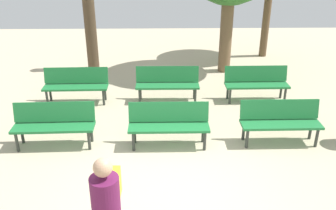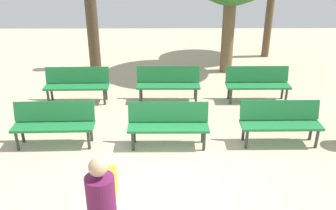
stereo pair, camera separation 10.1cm
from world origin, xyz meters
TOP-DOWN VIEW (x-y plane):
  - ground_plane at (0.00, 0.00)m, footprint 24.00×24.00m
  - bench_r0_c0 at (-2.28, 1.59)m, footprint 1.61×0.52m
  - bench_r0_c1 at (0.00, 1.55)m, footprint 1.60×0.49m
  - bench_r0_c2 at (2.25, 1.62)m, footprint 1.60×0.49m
  - bench_r1_c0 at (-2.29, 3.72)m, footprint 1.61×0.51m
  - bench_r1_c1 at (0.02, 3.77)m, footprint 1.60×0.49m
  - bench_r1_c2 at (2.29, 3.76)m, footprint 1.60×0.50m
  - tree_1 at (-2.31, 6.35)m, footprint 0.36×0.36m
  - visitor_with_backpack at (-0.79, -1.49)m, footprint 0.35×0.53m

SIDE VIEW (x-z plane):
  - ground_plane at x=0.00m, z-range 0.00..0.00m
  - bench_r0_c0 at x=-2.28m, z-range 0.07..0.94m
  - bench_r0_c1 at x=0.00m, z-range 0.07..0.94m
  - bench_r0_c2 at x=2.25m, z-range 0.07..0.94m
  - bench_r1_c0 at x=-2.29m, z-range 0.07..0.94m
  - bench_r1_c1 at x=0.02m, z-range 0.07..0.94m
  - bench_r1_c2 at x=2.29m, z-range 0.07..0.94m
  - visitor_with_backpack at x=-0.79m, z-range 0.11..1.76m
  - tree_1 at x=-2.31m, z-range 0.00..2.85m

